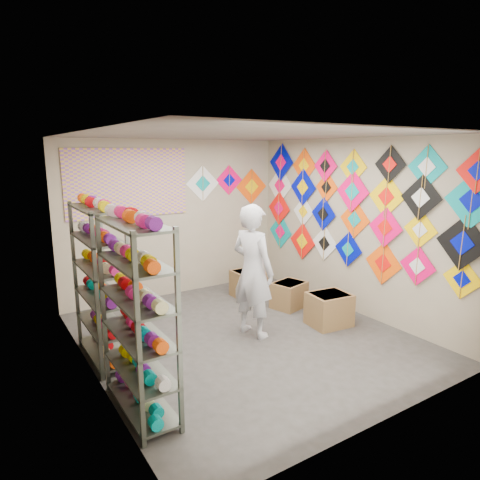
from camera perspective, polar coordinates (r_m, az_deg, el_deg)
ground at (r=6.01m, az=0.76°, el=-12.83°), size 4.50×4.50×0.00m
room_walls at (r=5.53m, az=0.80°, el=2.85°), size 4.50×4.50×4.50m
shelf_rack_front at (r=4.21m, az=-13.46°, el=-10.23°), size 0.40×1.10×1.90m
shelf_rack_back at (r=5.39m, az=-18.08°, el=-5.58°), size 0.40×1.10×1.90m
string_spools at (r=4.76m, az=-16.13°, el=-6.54°), size 0.12×2.36×0.12m
kite_wall_display at (r=6.87m, az=14.39°, el=4.22°), size 0.06×4.37×2.06m
back_wall_kites at (r=7.97m, az=-1.47°, el=7.49°), size 1.71×0.02×0.76m
poster at (r=7.16m, az=-14.67°, el=7.37°), size 2.00×0.01×1.10m
shopkeeper at (r=5.80m, az=1.71°, el=-4.13°), size 0.89×0.77×1.83m
carton_a at (r=6.45m, az=11.79°, el=-9.04°), size 0.62×0.54×0.48m
carton_b at (r=7.06m, az=6.55°, el=-7.27°), size 0.60×0.54×0.42m
carton_c at (r=7.49m, az=1.12°, el=-5.90°), size 0.48×0.53×0.46m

